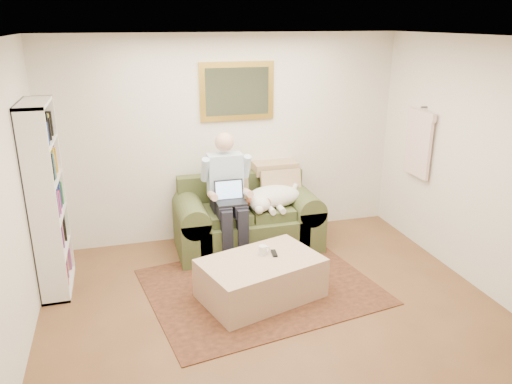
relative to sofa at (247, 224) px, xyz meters
name	(u,v)px	position (x,y,z in m)	size (l,w,h in m)	color
room_shell	(281,192)	(-0.12, -1.67, 0.99)	(4.51, 5.00, 2.61)	brown
rug	(261,286)	(-0.12, -1.03, -0.30)	(2.34, 1.87, 0.01)	black
sofa	(247,224)	(0.00, 0.00, 0.00)	(1.77, 0.90, 1.06)	#4A4F29
seated_man	(229,197)	(-0.27, -0.16, 0.44)	(0.58, 0.83, 1.49)	#8CB6D8
laptop	(230,196)	(-0.27, -0.23, 0.47)	(0.34, 0.27, 0.25)	black
sleeping_dog	(274,196)	(0.32, -0.09, 0.37)	(0.73, 0.46, 0.27)	white
ottoman	(261,278)	(-0.18, -1.23, -0.09)	(1.19, 0.76, 0.43)	tan
coffee_mug	(263,250)	(-0.13, -1.13, 0.18)	(0.08, 0.08, 0.10)	white
tv_remote	(274,253)	(-0.01, -1.15, 0.14)	(0.05, 0.15, 0.02)	black
bookshelf	(47,199)	(-2.22, -0.42, 0.69)	(0.28, 0.80, 2.00)	white
wall_mirror	(237,91)	(0.00, 0.45, 1.59)	(0.94, 0.04, 0.72)	gold
hanging_shirt	(419,140)	(2.07, -0.42, 1.04)	(0.06, 0.52, 0.90)	#F6D4CB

